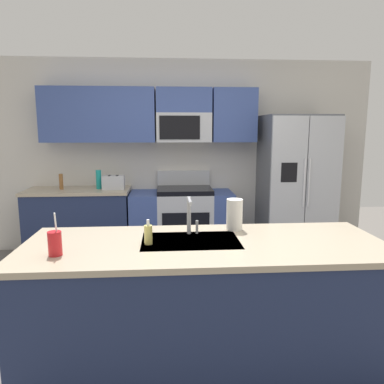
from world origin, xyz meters
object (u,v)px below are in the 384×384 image
Objects in this scene: sink_faucet at (190,213)px; drink_cup_red at (55,243)px; paper_towel_roll at (234,214)px; soap_dispenser at (148,234)px; pepper_mill at (61,182)px; bottle_teal at (99,179)px; refrigerator at (296,186)px; toaster at (114,182)px; range_oven at (182,221)px.

drink_cup_red is (-0.86, -0.39, -0.09)m from sink_faucet.
sink_faucet reaches higher than paper_towel_roll.
pepper_mill is at bearing 117.21° from soap_dispenser.
bottle_teal is 0.87× the size of sink_faucet.
toaster is at bearing 179.54° from refrigerator.
drink_cup_red is 1.31m from paper_towel_roll.
soap_dispenser is at bearing -62.79° from pepper_mill.
sink_faucet is (-0.04, -2.19, 0.62)m from range_oven.
paper_towel_roll is (-1.21, -2.00, 0.09)m from refrigerator.
toaster is at bearing 89.75° from drink_cup_red.
drink_cup_red is (-0.01, -2.52, -0.01)m from toaster.
sink_faucet is (0.85, -2.14, 0.08)m from toaster.
soap_dispenser is (0.55, -2.34, -0.02)m from toaster.
refrigerator is 2.61m from bottle_teal.
sink_faucet reaches higher than toaster.
range_oven is 2.47m from soap_dispenser.
bottle_teal is (-1.08, 0.01, 0.58)m from range_oven.
range_oven reaches higher than soap_dispenser.
refrigerator is 2.63m from sink_faucet.
range_oven is 4.82× the size of sink_faucet.
pepper_mill is 0.48m from bottle_teal.
paper_towel_roll reaches higher than soap_dispenser.
bottle_teal is (-0.20, 0.06, 0.03)m from toaster.
paper_towel_roll is (1.87, -2.07, 0.02)m from pepper_mill.
range_oven is at bearing 70.83° from drink_cup_red.
sink_faucet is 1.66× the size of soap_dispenser.
sink_faucet is at bearing -90.95° from range_oven.
range_oven is at bearing 0.09° from pepper_mill.
pepper_mill is 2.79m from paper_towel_roll.
bottle_teal reaches higher than soap_dispenser.
range_oven is 2.28m from sink_faucet.
drink_cup_red is at bearing -155.82° from sink_faucet.
drink_cup_red reaches higher than pepper_mill.
refrigerator is 3.48m from drink_cup_red.
pepper_mill is at bearing -179.91° from range_oven.
sink_faucet is 1.04× the size of drink_cup_red.
pepper_mill is at bearing 132.15° from paper_towel_roll.
pepper_mill reaches higher than toaster.
toaster is 1.65× the size of soap_dispenser.
sink_faucet is at bearing -55.13° from pepper_mill.
paper_towel_roll reaches higher than pepper_mill.
pepper_mill is 1.18× the size of soap_dispenser.
sink_faucet is at bearing -126.38° from refrigerator.
refrigerator is 7.71× the size of paper_towel_roll.
range_oven is 0.74× the size of refrigerator.
refrigerator reaches higher than soap_dispenser.
range_oven is 1.04m from toaster.
pepper_mill is 0.74× the size of drink_cup_red.
bottle_teal is at bearing 115.46° from sink_faucet.
refrigerator is at bearing -0.46° from toaster.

